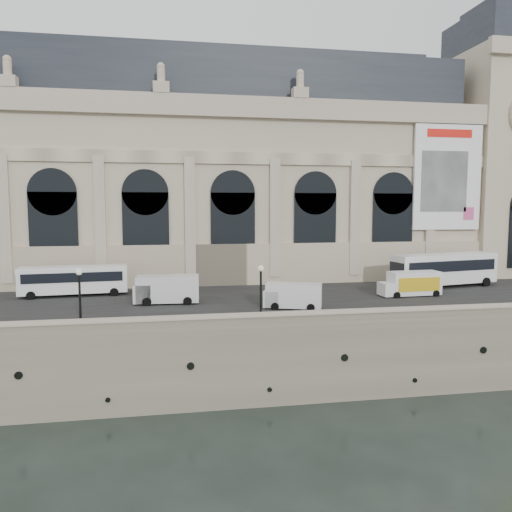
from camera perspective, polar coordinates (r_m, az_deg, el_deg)
The scene contains 13 objects.
ground at distance 41.11m, azimuth 7.26°, elevation -16.38°, with size 260.00×260.00×0.00m, color black.
quay at distance 73.32m, azimuth -0.81°, elevation -4.04°, with size 160.00×70.00×6.00m, color gray.
street at distance 52.48m, azimuth 2.82°, elevation -4.61°, with size 160.00×24.00×0.06m, color #2D2D2D.
parapet at distance 39.67m, azimuth 7.12°, elevation -7.17°, with size 160.00×1.40×1.21m.
museum at distance 67.57m, azimuth -5.34°, elevation 9.34°, with size 69.00×18.70×29.10m.
clock_pavilion at distance 79.10m, azimuth 25.70°, elevation 10.96°, with size 13.00×14.72×36.70m.
bus_left at distance 55.55m, azimuth -20.11°, elevation -2.54°, with size 10.98×3.30×3.19m.
bus_right at distance 61.92m, azimuth 20.72°, elevation -1.36°, with size 13.57×5.23×3.92m.
van_b at distance 46.17m, azimuth 3.94°, elevation -4.57°, with size 5.62×3.60×2.35m.
van_c at distance 49.15m, azimuth -10.49°, elevation -3.78°, with size 6.31×2.87×2.75m.
box_truck at distance 54.86m, azimuth 17.28°, elevation -3.06°, with size 6.54×2.57×2.60m.
lamp_left at distance 40.06m, azimuth -19.47°, elevation -4.78°, with size 0.48×0.48×4.75m.
lamp_right at distance 40.01m, azimuth 0.55°, elevation -4.46°, with size 0.48×0.48×4.74m.
Camera 1 is at (-11.40, -36.36, 15.44)m, focal length 35.00 mm.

